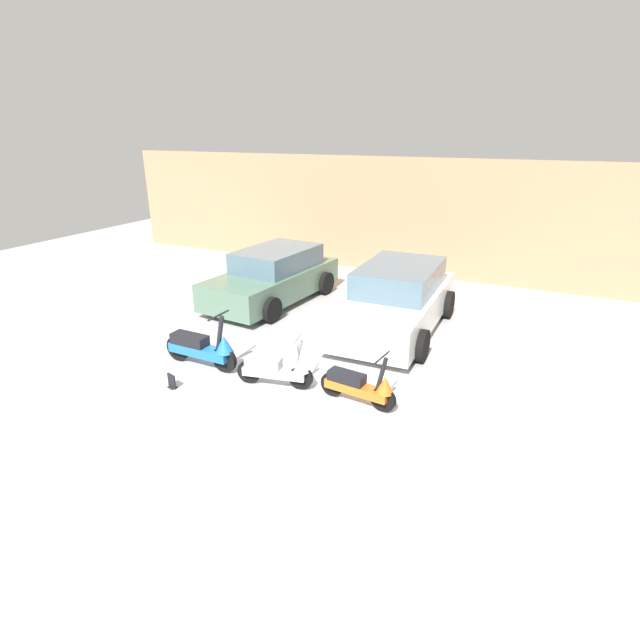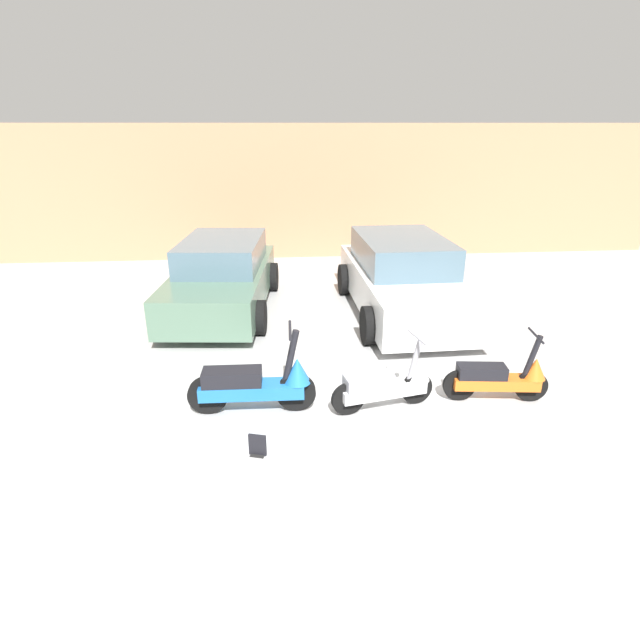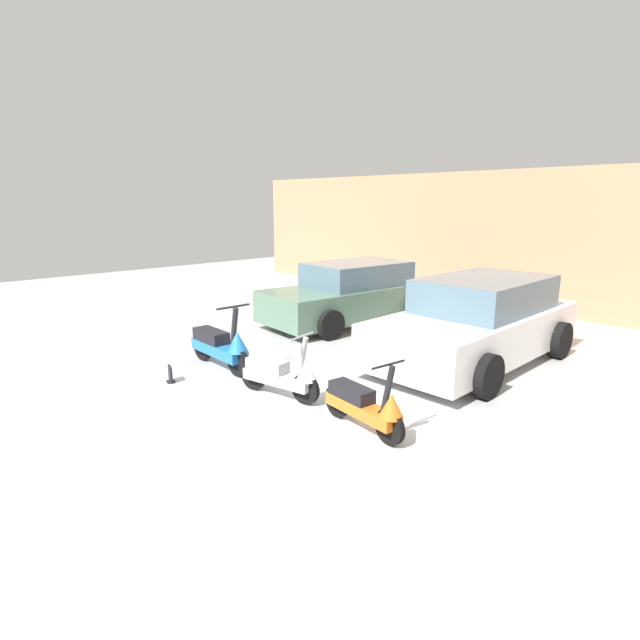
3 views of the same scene
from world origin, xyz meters
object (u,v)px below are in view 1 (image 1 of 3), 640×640
(scooter_front_left, at_px, (203,347))
(scooter_front_center, at_px, (361,386))
(scooter_front_right, at_px, (278,368))
(car_rear_center, at_px, (396,300))
(placard_near_left_scooter, at_px, (172,382))
(car_rear_left, at_px, (274,277))

(scooter_front_left, height_order, scooter_front_center, scooter_front_left)
(scooter_front_right, relative_size, car_rear_center, 0.32)
(scooter_front_left, distance_m, placard_near_left_scooter, 0.97)
(placard_near_left_scooter, bearing_deg, scooter_front_center, 16.24)
(scooter_front_left, relative_size, placard_near_left_scooter, 6.25)
(scooter_front_center, distance_m, placard_near_left_scooter, 3.31)
(car_rear_left, bearing_deg, car_rear_center, 86.37)
(car_rear_left, bearing_deg, scooter_front_left, 16.53)
(scooter_front_right, xyz_separation_m, car_rear_center, (1.02, 3.46, 0.35))
(scooter_front_left, bearing_deg, scooter_front_right, -0.72)
(scooter_front_right, relative_size, placard_near_left_scooter, 5.27)
(car_rear_center, bearing_deg, scooter_front_left, -39.65)
(scooter_front_right, height_order, car_rear_center, car_rear_center)
(scooter_front_center, bearing_deg, placard_near_left_scooter, -157.40)
(scooter_front_left, relative_size, car_rear_center, 0.38)
(scooter_front_center, xyz_separation_m, car_rear_center, (-0.50, 3.40, 0.35))
(scooter_front_right, distance_m, car_rear_center, 3.62)
(scooter_front_center, xyz_separation_m, placard_near_left_scooter, (-3.17, -0.92, -0.23))
(scooter_front_right, bearing_deg, scooter_front_left, 166.25)
(scooter_front_left, relative_size, scooter_front_center, 1.18)
(scooter_front_right, distance_m, scooter_front_center, 1.53)
(scooter_front_left, bearing_deg, placard_near_left_scooter, -87.73)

